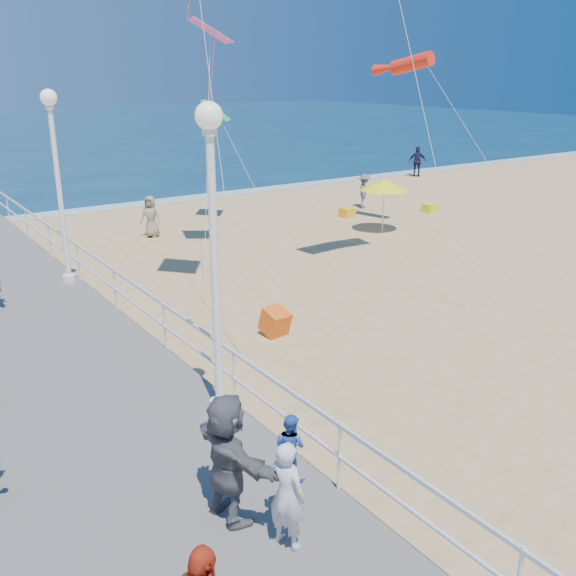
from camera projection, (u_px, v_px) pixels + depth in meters
ground at (429, 358)px, 14.47m from camera, size 160.00×160.00×0.00m
surf_line at (111, 207)px, 30.47m from camera, size 160.00×1.20×0.04m
boardwalk at (104, 458)px, 10.39m from camera, size 5.00×44.00×0.40m
railing at (233, 362)px, 11.36m from camera, size 0.05×42.00×0.55m
lamp_post_mid at (213, 232)px, 10.43m from camera, size 0.44×0.44×5.32m
lamp_post_far at (57, 168)px, 17.46m from camera, size 0.44×0.44×5.32m
woman_holding_toddler at (287, 495)px, 7.98m from camera, size 0.50×0.62×1.48m
toddler_held at (290, 447)px, 8.00m from camera, size 0.46×0.52×0.90m
spectator_5 at (228, 458)px, 8.42m from camera, size 0.68×1.74×1.84m
beach_walker_a at (364, 191)px, 30.27m from camera, size 1.13×1.16×1.60m
beach_walker_b at (417, 162)px, 39.24m from camera, size 1.09×1.06×1.84m
beach_walker_c at (151, 217)px, 24.85m from camera, size 0.92×0.93×1.62m
box_kite at (275, 324)px, 15.63m from camera, size 0.62×0.76×0.74m
beach_umbrella at (384, 185)px, 25.29m from camera, size 1.90×1.90×2.14m
beach_chair_left at (347, 212)px, 28.50m from camera, size 0.55×0.55×0.40m
beach_chair_right at (430, 208)px, 29.42m from camera, size 0.55×0.55×0.40m
kite_windsock at (412, 63)px, 24.31m from camera, size 1.05×2.92×1.13m
kite_diamond_pink at (210, 31)px, 20.20m from camera, size 1.61×1.73×0.73m
kite_diamond_green at (216, 110)px, 26.14m from camera, size 1.64×1.69×0.83m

